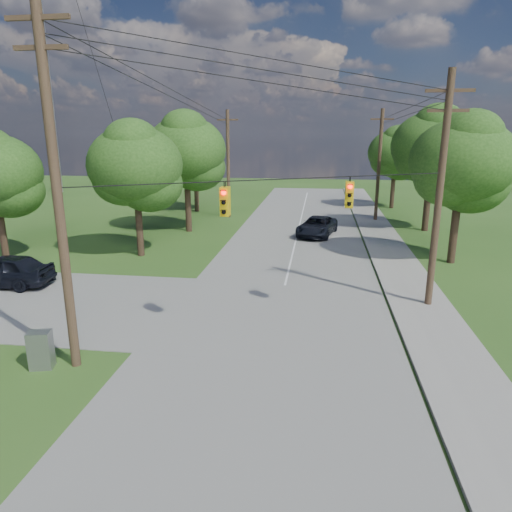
# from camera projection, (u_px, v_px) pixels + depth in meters

# --- Properties ---
(ground) EXTENTS (140.00, 140.00, 0.00)m
(ground) POSITION_uv_depth(u_px,v_px,m) (201.00, 380.00, 15.03)
(ground) COLOR #2D531B
(ground) RESTS_ON ground
(main_road) EXTENTS (10.00, 100.00, 0.03)m
(main_road) POSITION_uv_depth(u_px,v_px,m) (276.00, 323.00, 19.54)
(main_road) COLOR gray
(main_road) RESTS_ON ground
(sidewalk_east) EXTENTS (2.60, 100.00, 0.12)m
(sidewalk_east) POSITION_uv_depth(u_px,v_px,m) (439.00, 331.00, 18.63)
(sidewalk_east) COLOR gray
(sidewalk_east) RESTS_ON ground
(pole_sw) EXTENTS (2.00, 0.32, 12.00)m
(pole_sw) POSITION_uv_depth(u_px,v_px,m) (56.00, 187.00, 14.40)
(pole_sw) COLOR #4C3927
(pole_sw) RESTS_ON ground
(pole_ne) EXTENTS (2.00, 0.32, 10.50)m
(pole_ne) POSITION_uv_depth(u_px,v_px,m) (440.00, 190.00, 20.07)
(pole_ne) COLOR #4C3927
(pole_ne) RESTS_ON ground
(pole_north_e) EXTENTS (2.00, 0.32, 10.00)m
(pole_north_e) POSITION_uv_depth(u_px,v_px,m) (379.00, 165.00, 41.20)
(pole_north_e) COLOR #4C3927
(pole_north_e) RESTS_ON ground
(pole_north_w) EXTENTS (2.00, 0.32, 10.00)m
(pole_north_w) POSITION_uv_depth(u_px,v_px,m) (228.00, 164.00, 43.05)
(pole_north_w) COLOR #4C3927
(pole_north_w) RESTS_ON ground
(power_lines) EXTENTS (13.93, 29.62, 4.93)m
(power_lines) POSITION_uv_depth(u_px,v_px,m) (280.00, 108.00, 23.49)
(power_lines) COLOR black
(power_lines) RESTS_ON ground
(traffic_signals) EXTENTS (4.91, 3.27, 1.05)m
(traffic_signals) POSITION_uv_depth(u_px,v_px,m) (291.00, 197.00, 17.49)
(traffic_signals) COLOR #DDB90D
(traffic_signals) RESTS_ON ground
(radio_mast) EXTENTS (0.70, 0.70, 45.00)m
(radio_mast) POSITION_uv_depth(u_px,v_px,m) (41.00, 14.00, 57.44)
(radio_mast) COLOR gray
(radio_mast) RESTS_ON ground
(tree_w_near) EXTENTS (6.00, 6.00, 8.40)m
(tree_w_near) POSITION_uv_depth(u_px,v_px,m) (135.00, 165.00, 28.90)
(tree_w_near) COLOR #473223
(tree_w_near) RESTS_ON ground
(tree_w_mid) EXTENTS (6.40, 6.40, 9.22)m
(tree_w_mid) POSITION_uv_depth(u_px,v_px,m) (186.00, 150.00, 36.25)
(tree_w_mid) COLOR #473223
(tree_w_mid) RESTS_ON ground
(tree_w_far) EXTENTS (6.00, 6.00, 8.73)m
(tree_w_far) POSITION_uv_depth(u_px,v_px,m) (195.00, 150.00, 46.17)
(tree_w_far) COLOR #473223
(tree_w_far) RESTS_ON ground
(tree_e_near) EXTENTS (6.20, 6.20, 8.81)m
(tree_e_near) POSITION_uv_depth(u_px,v_px,m) (462.00, 162.00, 27.11)
(tree_e_near) COLOR #473223
(tree_e_near) RESTS_ON ground
(tree_e_mid) EXTENTS (6.60, 6.60, 9.64)m
(tree_e_mid) POSITION_uv_depth(u_px,v_px,m) (433.00, 146.00, 36.44)
(tree_e_mid) COLOR #473223
(tree_e_mid) RESTS_ON ground
(tree_e_far) EXTENTS (5.80, 5.80, 8.32)m
(tree_e_far) POSITION_uv_depth(u_px,v_px,m) (396.00, 153.00, 48.30)
(tree_e_far) COLOR #473223
(tree_e_far) RESTS_ON ground
(car_cross_dark) EXTENTS (5.15, 2.28, 1.72)m
(car_cross_dark) POSITION_uv_depth(u_px,v_px,m) (4.00, 271.00, 23.96)
(car_cross_dark) COLOR black
(car_cross_dark) RESTS_ON cross_road
(car_main_north) EXTENTS (3.57, 5.73, 1.48)m
(car_main_north) POSITION_uv_depth(u_px,v_px,m) (317.00, 226.00, 36.07)
(car_main_north) COLOR black
(car_main_north) RESTS_ON main_road
(control_cabinet) EXTENTS (0.85, 0.70, 1.34)m
(control_cabinet) POSITION_uv_depth(u_px,v_px,m) (41.00, 350.00, 15.66)
(control_cabinet) COLOR gray
(control_cabinet) RESTS_ON ground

